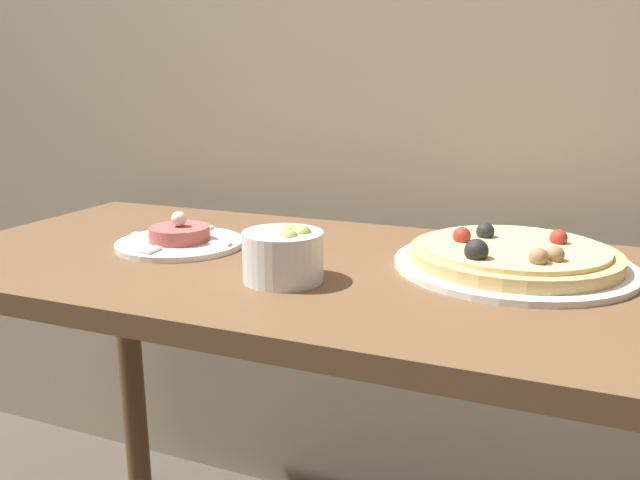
{
  "coord_description": "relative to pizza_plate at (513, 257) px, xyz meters",
  "views": [
    {
      "loc": [
        0.37,
        -0.61,
        1.06
      ],
      "look_at": [
        0.0,
        0.31,
        0.81
      ],
      "focal_mm": 35.0,
      "sensor_mm": 36.0,
      "label": 1
    }
  ],
  "objects": [
    {
      "name": "pizza_plate",
      "position": [
        0.0,
        0.0,
        0.0
      ],
      "size": [
        0.38,
        0.38,
        0.07
      ],
      "color": "white",
      "rests_on": "dining_table"
    },
    {
      "name": "small_bowl",
      "position": [
        -0.31,
        -0.2,
        0.02
      ],
      "size": [
        0.12,
        0.12,
        0.09
      ],
      "color": "white",
      "rests_on": "dining_table"
    },
    {
      "name": "dining_table",
      "position": [
        -0.3,
        -0.09,
        -0.14
      ],
      "size": [
        1.37,
        0.62,
        0.77
      ],
      "color": "brown",
      "rests_on": "ground_plane"
    },
    {
      "name": "tartare_plate",
      "position": [
        -0.58,
        -0.08,
        -0.01
      ],
      "size": [
        0.23,
        0.23,
        0.06
      ],
      "color": "white",
      "rests_on": "dining_table"
    }
  ]
}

